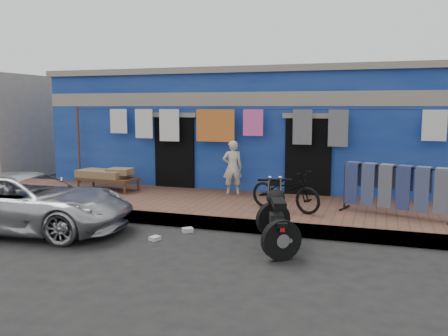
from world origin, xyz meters
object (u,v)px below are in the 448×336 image
at_px(charpoy, 108,179).
at_px(motorcycle, 277,215).
at_px(car, 28,201).
at_px(jeans_rack, 395,189).
at_px(seated_person, 233,167).
at_px(bicycle, 285,186).

bearing_deg(charpoy, motorcycle, -28.62).
distance_m(car, motorcycle, 4.76).
relative_size(car, jeans_rack, 1.86).
bearing_deg(jeans_rack, car, -159.60).
relative_size(car, seated_person, 3.10).
bearing_deg(seated_person, motorcycle, 96.04).
xyz_separation_m(charpoy, jeans_rack, (6.87, -0.68, 0.24)).
height_order(car, charpoy, car).
xyz_separation_m(car, motorcycle, (4.74, 0.44, -0.02)).
height_order(car, seated_person, seated_person).
bearing_deg(motorcycle, seated_person, 101.34).
distance_m(motorcycle, jeans_rack, 2.79).
xyz_separation_m(car, jeans_rack, (6.64, 2.47, 0.19)).
xyz_separation_m(motorcycle, charpoy, (-4.96, 2.71, -0.03)).
bearing_deg(motorcycle, charpoy, 133.43).
distance_m(car, bicycle, 5.04).
bearing_deg(seated_person, car, 27.76).
distance_m(car, jeans_rack, 7.09).
height_order(bicycle, charpoy, bicycle).
relative_size(motorcycle, jeans_rack, 0.83).
bearing_deg(jeans_rack, bicycle, -173.10).
relative_size(seated_person, motorcycle, 0.72).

